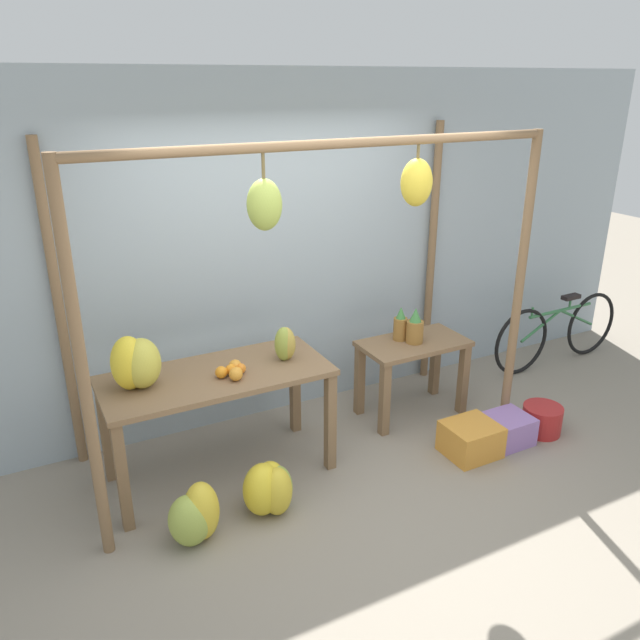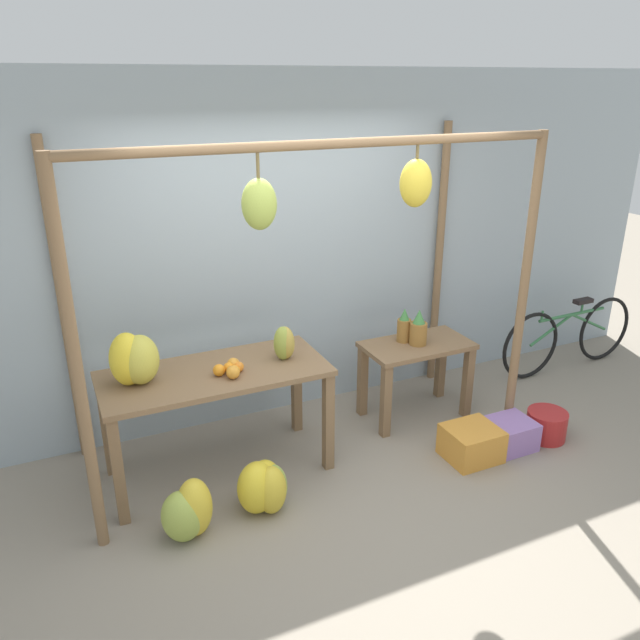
{
  "view_description": "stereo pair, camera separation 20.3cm",
  "coord_description": "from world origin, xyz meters",
  "px_view_note": "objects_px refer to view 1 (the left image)",
  "views": [
    {
      "loc": [
        -1.85,
        -2.96,
        2.71
      ],
      "look_at": [
        0.11,
        0.81,
        1.06
      ],
      "focal_mm": 35.0,
      "sensor_mm": 36.0,
      "label": 1
    },
    {
      "loc": [
        -1.66,
        -3.05,
        2.71
      ],
      "look_at": [
        0.11,
        0.81,
        1.06
      ],
      "focal_mm": 35.0,
      "sensor_mm": 36.0,
      "label": 2
    }
  ],
  "objects_px": {
    "orange_pile": "(233,371)",
    "fruit_crate_purple": "(507,429)",
    "banana_pile_ground_left": "(196,516)",
    "pineapple_cluster": "(409,327)",
    "papaya_pile": "(285,344)",
    "parked_bicycle": "(558,331)",
    "banana_pile_ground_right": "(270,488)",
    "fruit_crate_white": "(471,439)",
    "blue_bucket": "(542,419)",
    "banana_pile_on_table": "(136,363)"
  },
  "relations": [
    {
      "from": "orange_pile",
      "to": "fruit_crate_purple",
      "type": "xyz_separation_m",
      "value": [
        2.05,
        -0.54,
        -0.74
      ]
    },
    {
      "from": "banana_pile_ground_left",
      "to": "pineapple_cluster",
      "type": "bearing_deg",
      "value": 19.67
    },
    {
      "from": "orange_pile",
      "to": "banana_pile_ground_left",
      "type": "height_order",
      "value": "orange_pile"
    },
    {
      "from": "papaya_pile",
      "to": "fruit_crate_purple",
      "type": "distance_m",
      "value": 1.93
    },
    {
      "from": "orange_pile",
      "to": "fruit_crate_purple",
      "type": "relative_size",
      "value": 0.62
    },
    {
      "from": "orange_pile",
      "to": "parked_bicycle",
      "type": "distance_m",
      "value": 3.59
    },
    {
      "from": "pineapple_cluster",
      "to": "banana_pile_ground_right",
      "type": "xyz_separation_m",
      "value": [
        -1.56,
        -0.69,
        -0.62
      ]
    },
    {
      "from": "banana_pile_ground_left",
      "to": "papaya_pile",
      "type": "relative_size",
      "value": 1.63
    },
    {
      "from": "banana_pile_ground_left",
      "to": "banana_pile_ground_right",
      "type": "bearing_deg",
      "value": 6.27
    },
    {
      "from": "fruit_crate_white",
      "to": "papaya_pile",
      "type": "relative_size",
      "value": 1.54
    },
    {
      "from": "fruit_crate_purple",
      "to": "pineapple_cluster",
      "type": "bearing_deg",
      "value": 119.62
    },
    {
      "from": "pineapple_cluster",
      "to": "blue_bucket",
      "type": "xyz_separation_m",
      "value": [
        0.8,
        -0.79,
        -0.68
      ]
    },
    {
      "from": "parked_bicycle",
      "to": "papaya_pile",
      "type": "bearing_deg",
      "value": -174.9
    },
    {
      "from": "banana_pile_on_table",
      "to": "papaya_pile",
      "type": "bearing_deg",
      "value": -2.85
    },
    {
      "from": "orange_pile",
      "to": "papaya_pile",
      "type": "height_order",
      "value": "papaya_pile"
    },
    {
      "from": "parked_bicycle",
      "to": "banana_pile_on_table",
      "type": "bearing_deg",
      "value": -176.88
    },
    {
      "from": "pineapple_cluster",
      "to": "blue_bucket",
      "type": "distance_m",
      "value": 1.31
    },
    {
      "from": "banana_pile_on_table",
      "to": "orange_pile",
      "type": "height_order",
      "value": "banana_pile_on_table"
    },
    {
      "from": "pineapple_cluster",
      "to": "fruit_crate_white",
      "type": "xyz_separation_m",
      "value": [
        0.07,
        -0.77,
        -0.67
      ]
    },
    {
      "from": "banana_pile_ground_left",
      "to": "fruit_crate_white",
      "type": "relative_size",
      "value": 1.06
    },
    {
      "from": "fruit_crate_purple",
      "to": "orange_pile",
      "type": "bearing_deg",
      "value": 165.16
    },
    {
      "from": "pineapple_cluster",
      "to": "blue_bucket",
      "type": "height_order",
      "value": "pineapple_cluster"
    },
    {
      "from": "papaya_pile",
      "to": "pineapple_cluster",
      "type": "bearing_deg",
      "value": 7.13
    },
    {
      "from": "blue_bucket",
      "to": "parked_bicycle",
      "type": "relative_size",
      "value": 0.19
    },
    {
      "from": "fruit_crate_purple",
      "to": "papaya_pile",
      "type": "bearing_deg",
      "value": 159.07
    },
    {
      "from": "blue_bucket",
      "to": "banana_pile_ground_left",
      "type": "bearing_deg",
      "value": 179.1
    },
    {
      "from": "banana_pile_on_table",
      "to": "orange_pile",
      "type": "relative_size",
      "value": 1.91
    },
    {
      "from": "banana_pile_on_table",
      "to": "papaya_pile",
      "type": "distance_m",
      "value": 1.04
    },
    {
      "from": "banana_pile_on_table",
      "to": "banana_pile_ground_left",
      "type": "xyz_separation_m",
      "value": [
        0.14,
        -0.65,
        -0.8
      ]
    },
    {
      "from": "banana_pile_ground_right",
      "to": "fruit_crate_white",
      "type": "xyz_separation_m",
      "value": [
        1.63,
        -0.08,
        -0.05
      ]
    },
    {
      "from": "orange_pile",
      "to": "banana_pile_ground_right",
      "type": "relative_size",
      "value": 0.52
    },
    {
      "from": "banana_pile_ground_right",
      "to": "parked_bicycle",
      "type": "bearing_deg",
      "value": 13.22
    },
    {
      "from": "blue_bucket",
      "to": "papaya_pile",
      "type": "distance_m",
      "value": 2.25
    },
    {
      "from": "banana_pile_on_table",
      "to": "blue_bucket",
      "type": "bearing_deg",
      "value": -12.91
    },
    {
      "from": "banana_pile_on_table",
      "to": "fruit_crate_purple",
      "type": "bearing_deg",
      "value": -14.2
    },
    {
      "from": "pineapple_cluster",
      "to": "parked_bicycle",
      "type": "bearing_deg",
      "value": 3.83
    },
    {
      "from": "banana_pile_on_table",
      "to": "fruit_crate_white",
      "type": "distance_m",
      "value": 2.55
    },
    {
      "from": "pineapple_cluster",
      "to": "fruit_crate_purple",
      "type": "xyz_separation_m",
      "value": [
        0.44,
        -0.77,
        -0.68
      ]
    },
    {
      "from": "parked_bicycle",
      "to": "papaya_pile",
      "type": "height_order",
      "value": "papaya_pile"
    },
    {
      "from": "banana_pile_ground_left",
      "to": "banana_pile_ground_right",
      "type": "height_order",
      "value": "banana_pile_ground_left"
    },
    {
      "from": "banana_pile_on_table",
      "to": "blue_bucket",
      "type": "height_order",
      "value": "banana_pile_on_table"
    },
    {
      "from": "banana_pile_ground_left",
      "to": "fruit_crate_purple",
      "type": "xyz_separation_m",
      "value": [
        2.52,
        -0.03,
        -0.07
      ]
    },
    {
      "from": "banana_pile_on_table",
      "to": "parked_bicycle",
      "type": "height_order",
      "value": "banana_pile_on_table"
    },
    {
      "from": "banana_pile_on_table",
      "to": "orange_pile",
      "type": "distance_m",
      "value": 0.64
    },
    {
      "from": "pineapple_cluster",
      "to": "blue_bucket",
      "type": "relative_size",
      "value": 0.96
    },
    {
      "from": "banana_pile_on_table",
      "to": "pineapple_cluster",
      "type": "xyz_separation_m",
      "value": [
        2.23,
        0.1,
        -0.19
      ]
    },
    {
      "from": "pineapple_cluster",
      "to": "parked_bicycle",
      "type": "relative_size",
      "value": 0.18
    },
    {
      "from": "pineapple_cluster",
      "to": "papaya_pile",
      "type": "relative_size",
      "value": 1.18
    },
    {
      "from": "blue_bucket",
      "to": "banana_pile_ground_right",
      "type": "bearing_deg",
      "value": 177.49
    },
    {
      "from": "banana_pile_ground_left",
      "to": "banana_pile_ground_right",
      "type": "relative_size",
      "value": 0.99
    }
  ]
}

